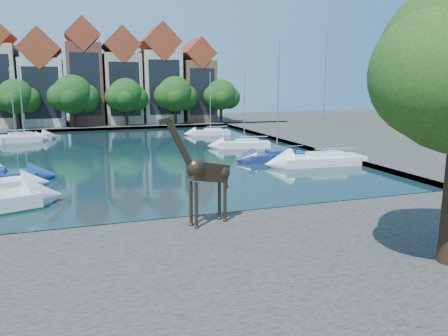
% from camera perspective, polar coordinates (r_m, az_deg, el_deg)
% --- Properties ---
extents(ground, '(160.00, 160.00, 0.00)m').
position_cam_1_polar(ground, '(23.25, -3.27, -7.31)').
color(ground, '#38332B').
rests_on(ground, ground).
extents(water_basin, '(38.00, 50.00, 0.08)m').
position_cam_1_polar(water_basin, '(46.22, -11.28, 1.83)').
color(water_basin, black).
rests_on(water_basin, ground).
extents(near_quay, '(50.00, 14.00, 0.50)m').
position_cam_1_polar(near_quay, '(16.97, 3.25, -13.61)').
color(near_quay, '#4F4B44').
rests_on(near_quay, ground).
extents(far_quay, '(60.00, 16.00, 0.50)m').
position_cam_1_polar(far_quay, '(77.81, -14.46, 5.56)').
color(far_quay, '#4F4B44').
rests_on(far_quay, ground).
extents(right_quay, '(14.00, 52.00, 0.50)m').
position_cam_1_polar(right_quay, '(55.23, 15.39, 3.36)').
color(right_quay, '#4F4B44').
rests_on(right_quay, ground).
extents(townhouse_west_inner, '(6.43, 9.18, 15.15)m').
position_cam_1_polar(townhouse_west_inner, '(77.40, -22.61, 10.31)').
color(townhouse_west_inner, beige).
rests_on(townhouse_west_inner, far_quay).
extents(townhouse_center, '(5.44, 9.18, 16.93)m').
position_cam_1_polar(townhouse_center, '(77.28, -17.77, 11.38)').
color(townhouse_center, brown).
rests_on(townhouse_center, far_quay).
extents(townhouse_east_inner, '(5.94, 9.18, 15.79)m').
position_cam_1_polar(townhouse_east_inner, '(77.65, -13.23, 11.14)').
color(townhouse_east_inner, tan).
rests_on(townhouse_east_inner, far_quay).
extents(townhouse_east_mid, '(6.43, 9.18, 16.65)m').
position_cam_1_polar(townhouse_east_mid, '(78.58, -8.43, 11.58)').
color(townhouse_east_mid, beige).
rests_on(townhouse_east_mid, far_quay).
extents(townhouse_east_end, '(5.44, 9.18, 14.43)m').
position_cam_1_polar(townhouse_east_end, '(80.02, -3.74, 10.95)').
color(townhouse_east_end, brown).
rests_on(townhouse_east_end, far_quay).
extents(far_tree_west, '(6.76, 5.20, 7.36)m').
position_cam_1_polar(far_tree_west, '(72.25, -25.45, 8.28)').
color(far_tree_west, '#332114').
rests_on(far_tree_west, far_quay).
extents(far_tree_mid_west, '(7.80, 6.00, 8.00)m').
position_cam_1_polar(far_tree_mid_west, '(71.79, -19.04, 8.90)').
color(far_tree_mid_west, '#332114').
rests_on(far_tree_mid_west, far_quay).
extents(far_tree_mid_east, '(7.02, 5.40, 7.52)m').
position_cam_1_polar(far_tree_mid_east, '(72.23, -12.61, 9.12)').
color(far_tree_mid_east, '#332114').
rests_on(far_tree_mid_east, far_quay).
extents(far_tree_east, '(7.54, 5.80, 7.84)m').
position_cam_1_polar(far_tree_east, '(73.54, -6.33, 9.43)').
color(far_tree_east, '#332114').
rests_on(far_tree_east, far_quay).
extents(far_tree_far_east, '(6.76, 5.20, 7.36)m').
position_cam_1_polar(far_tree_far_east, '(75.68, -0.33, 9.43)').
color(far_tree_far_east, '#332114').
rests_on(far_tree_far_east, far_quay).
extents(giraffe_statue, '(3.67, 1.54, 5.36)m').
position_cam_1_polar(giraffe_statue, '(20.91, -2.65, -0.51)').
color(giraffe_statue, '#322619').
rests_on(giraffe_statue, near_quay).
extents(sailboat_left_d, '(6.28, 4.36, 9.33)m').
position_cam_1_polar(sailboat_left_d, '(59.92, -24.60, 3.76)').
color(sailboat_left_d, silver).
rests_on(sailboat_left_d, water_basin).
extents(sailboat_left_e, '(6.07, 3.45, 9.06)m').
position_cam_1_polar(sailboat_left_e, '(59.34, -25.56, 3.54)').
color(sailboat_left_e, white).
rests_on(sailboat_left_e, water_basin).
extents(sailboat_right_a, '(7.73, 3.19, 12.19)m').
position_cam_1_polar(sailboat_right_a, '(40.01, 12.66, 1.27)').
color(sailboat_right_a, white).
rests_on(sailboat_right_a, water_basin).
extents(sailboat_right_b, '(5.98, 2.25, 11.07)m').
position_cam_1_polar(sailboat_right_b, '(41.60, 6.89, 1.76)').
color(sailboat_right_b, navy).
rests_on(sailboat_right_b, water_basin).
extents(sailboat_right_c, '(6.11, 3.45, 8.20)m').
position_cam_1_polar(sailboat_right_c, '(49.30, 2.63, 3.26)').
color(sailboat_right_c, white).
rests_on(sailboat_right_c, water_basin).
extents(sailboat_right_d, '(5.49, 2.34, 8.72)m').
position_cam_1_polar(sailboat_right_d, '(61.44, -1.78, 4.81)').
color(sailboat_right_d, white).
rests_on(sailboat_right_d, water_basin).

